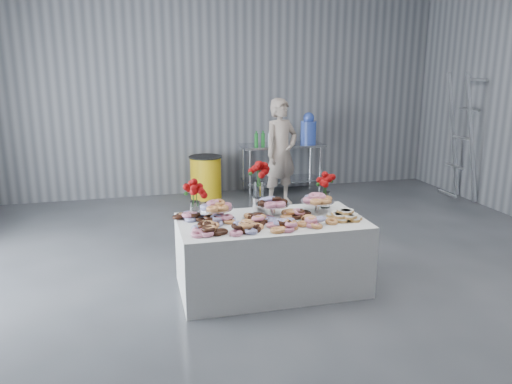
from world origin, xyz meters
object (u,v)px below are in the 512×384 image
(display_table, at_px, (271,254))
(person, at_px, (281,153))
(prep_table, at_px, (282,159))
(stepladder, at_px, (462,138))
(water_jug, at_px, (308,129))
(trash_barrel, at_px, (206,177))

(display_table, height_order, person, person)
(prep_table, height_order, stepladder, stepladder)
(prep_table, distance_m, water_jug, 0.73)
(display_table, xyz_separation_m, prep_table, (1.31, 3.79, 0.24))
(display_table, distance_m, prep_table, 4.02)
(water_jug, relative_size, trash_barrel, 0.75)
(display_table, relative_size, person, 1.08)
(person, bearing_deg, trash_barrel, 124.54)
(water_jug, bearing_deg, stepladder, -28.86)
(water_jug, bearing_deg, trash_barrel, 180.00)
(prep_table, bearing_deg, display_table, -109.00)
(stepladder, bearing_deg, prep_table, 155.67)
(water_jug, distance_m, person, 1.09)
(stepladder, bearing_deg, trash_barrel, 163.22)
(display_table, relative_size, stepladder, 0.87)
(prep_table, bearing_deg, stepladder, -24.33)
(display_table, bearing_deg, person, 70.91)
(prep_table, xyz_separation_m, stepladder, (2.78, -1.26, 0.47))
(trash_barrel, distance_m, stepladder, 4.41)
(display_table, xyz_separation_m, person, (1.06, 3.05, 0.51))
(prep_table, height_order, water_jug, water_jug)
(display_table, distance_m, trash_barrel, 3.79)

